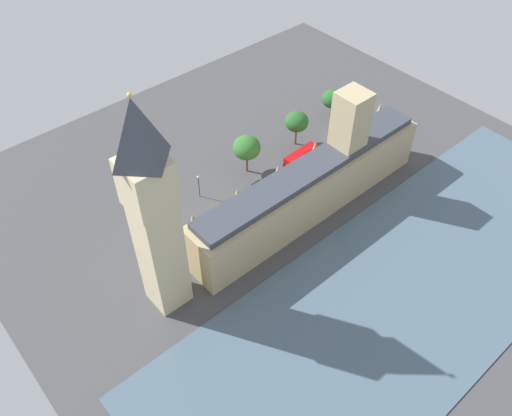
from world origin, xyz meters
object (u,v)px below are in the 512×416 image
object	(u,v)px
double_decker_bus_midblock	(300,158)
car_yellow_cab_far_end	(232,207)
pedestrian_trailing	(211,239)
clock_tower	(153,211)
car_white_corner	(213,216)
street_lamp_kerbside	(199,182)
car_blue_under_trees	(323,150)
plane_tree_opposite_hall	(297,122)
parliament_building	(314,184)
car_black_leading	(258,186)
plane_tree_near_tower	(247,148)
plane_tree_by_river_gate	(333,99)

from	to	relation	value
double_decker_bus_midblock	car_yellow_cab_far_end	size ratio (longest dim) A/B	2.38
pedestrian_trailing	clock_tower	bearing A→B (deg)	-128.79
car_white_corner	car_yellow_cab_far_end	bearing A→B (deg)	80.38
car_white_corner	street_lamp_kerbside	world-z (taller)	street_lamp_kerbside
car_blue_under_trees	street_lamp_kerbside	bearing A→B (deg)	71.08
pedestrian_trailing	plane_tree_opposite_hall	bearing A→B (deg)	47.26
car_blue_under_trees	car_white_corner	bearing A→B (deg)	84.42
car_blue_under_trees	parliament_building	bearing A→B (deg)	120.62
car_black_leading	car_yellow_cab_far_end	bearing A→B (deg)	-84.62
car_blue_under_trees	street_lamp_kerbside	size ratio (longest dim) A/B	0.72
car_yellow_cab_far_end	pedestrian_trailing	distance (m)	11.28
car_white_corner	plane_tree_near_tower	size ratio (longest dim) A/B	0.43
car_yellow_cab_far_end	plane_tree_by_river_gate	xyz separation A→B (m)	(10.34, -45.81, 5.73)
clock_tower	car_blue_under_trees	xyz separation A→B (m)	(11.76, -58.33, -24.80)
clock_tower	car_black_leading	bearing A→B (deg)	-70.19
car_white_corner	plane_tree_by_river_gate	distance (m)	52.42
clock_tower	plane_tree_by_river_gate	xyz separation A→B (m)	(21.59, -71.79, -19.08)
car_blue_under_trees	pedestrian_trailing	world-z (taller)	car_blue_under_trees
parliament_building	street_lamp_kerbside	size ratio (longest dim) A/B	9.63
car_yellow_cab_far_end	car_white_corner	bearing A→B (deg)	82.73
pedestrian_trailing	plane_tree_by_river_gate	xyz separation A→B (m)	(15.13, -56.02, 5.92)
pedestrian_trailing	car_white_corner	bearing A→B (deg)	75.77
car_yellow_cab_far_end	street_lamp_kerbside	world-z (taller)	street_lamp_kerbside
street_lamp_kerbside	plane_tree_opposite_hall	bearing A→B (deg)	-90.76
car_blue_under_trees	car_white_corner	world-z (taller)	same
double_decker_bus_midblock	car_white_corner	xyz separation A→B (m)	(-0.51, 29.38, -1.75)
parliament_building	car_yellow_cab_far_end	xyz separation A→B (m)	(12.12, 15.20, -6.91)
car_white_corner	plane_tree_by_river_gate	world-z (taller)	plane_tree_by_river_gate
parliament_building	car_white_corner	size ratio (longest dim) A/B	14.15
double_decker_bus_midblock	street_lamp_kerbside	world-z (taller)	street_lamp_kerbside
clock_tower	street_lamp_kerbside	xyz separation A→B (m)	(20.06, -22.86, -20.98)
parliament_building	car_yellow_cab_far_end	bearing A→B (deg)	51.42
plane_tree_by_river_gate	street_lamp_kerbside	world-z (taller)	plane_tree_by_river_gate
plane_tree_near_tower	street_lamp_kerbside	world-z (taller)	plane_tree_near_tower
plane_tree_by_river_gate	plane_tree_opposite_hall	size ratio (longest dim) A/B	0.90
parliament_building	car_black_leading	world-z (taller)	parliament_building
car_blue_under_trees	street_lamp_kerbside	world-z (taller)	street_lamp_kerbside
car_blue_under_trees	car_yellow_cab_far_end	distance (m)	32.35
clock_tower	car_black_leading	world-z (taller)	clock_tower
clock_tower	car_yellow_cab_far_end	xyz separation A→B (m)	(11.25, -25.98, -24.80)
car_black_leading	clock_tower	bearing A→B (deg)	-74.22
double_decker_bus_midblock	car_black_leading	distance (m)	14.44
clock_tower	double_decker_bus_midblock	size ratio (longest dim) A/B	4.68
double_decker_bus_midblock	car_black_leading	size ratio (longest dim) A/B	2.25
car_black_leading	car_yellow_cab_far_end	distance (m)	9.85
double_decker_bus_midblock	car_white_corner	world-z (taller)	double_decker_bus_midblock
clock_tower	plane_tree_by_river_gate	size ratio (longest dim) A/B	5.38
car_yellow_cab_far_end	plane_tree_opposite_hall	size ratio (longest dim) A/B	0.44
clock_tower	car_yellow_cab_far_end	size ratio (longest dim) A/B	11.14
street_lamp_kerbside	car_white_corner	bearing A→B (deg)	165.21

